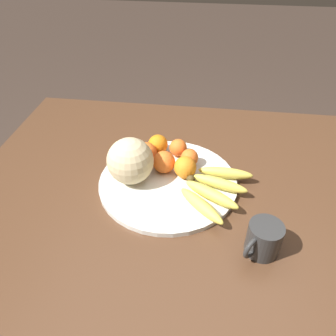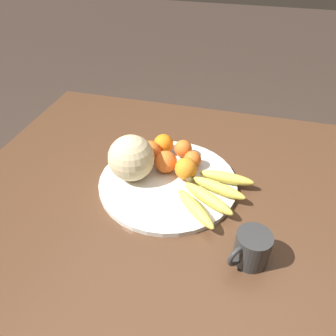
% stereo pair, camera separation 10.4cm
% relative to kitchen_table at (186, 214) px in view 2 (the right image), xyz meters
% --- Properties ---
extents(ground_plane, '(12.00, 12.00, 0.00)m').
position_rel_kitchen_table_xyz_m(ground_plane, '(0.00, 0.00, -0.65)').
color(ground_plane, '#382B23').
extents(kitchen_table, '(1.47, 1.17, 0.73)m').
position_rel_kitchen_table_xyz_m(kitchen_table, '(0.00, 0.00, 0.00)').
color(kitchen_table, '#4C301E').
rests_on(kitchen_table, ground_plane).
extents(fruit_bowl, '(0.45, 0.45, 0.02)m').
position_rel_kitchen_table_xyz_m(fruit_bowl, '(0.07, -0.05, 0.09)').
color(fruit_bowl, silver).
rests_on(fruit_bowl, kitchen_table).
extents(melon, '(0.15, 0.15, 0.15)m').
position_rel_kitchen_table_xyz_m(melon, '(0.19, -0.04, 0.17)').
color(melon, beige).
rests_on(melon, fruit_bowl).
extents(banana_bunch, '(0.24, 0.26, 0.04)m').
position_rel_kitchen_table_xyz_m(banana_bunch, '(-0.08, -0.00, 0.12)').
color(banana_bunch, '#473819').
rests_on(banana_bunch, fruit_bowl).
extents(orange_front_left, '(0.07, 0.07, 0.07)m').
position_rel_kitchen_table_xyz_m(orange_front_left, '(0.16, -0.13, 0.13)').
color(orange_front_left, orange).
rests_on(orange_front_left, fruit_bowl).
extents(orange_front_right, '(0.07, 0.07, 0.07)m').
position_rel_kitchen_table_xyz_m(orange_front_right, '(0.02, -0.07, 0.13)').
color(orange_front_right, orange).
rests_on(orange_front_right, fruit_bowl).
extents(orange_mid_center, '(0.06, 0.06, 0.06)m').
position_rel_kitchen_table_xyz_m(orange_mid_center, '(0.06, -0.19, 0.13)').
color(orange_mid_center, orange).
rests_on(orange_mid_center, fruit_bowl).
extents(orange_back_left, '(0.07, 0.07, 0.07)m').
position_rel_kitchen_table_xyz_m(orange_back_left, '(0.13, -0.19, 0.13)').
color(orange_back_left, orange).
rests_on(orange_back_left, fruit_bowl).
extents(orange_back_right, '(0.07, 0.07, 0.07)m').
position_rel_kitchen_table_xyz_m(orange_back_right, '(0.09, -0.09, 0.13)').
color(orange_back_right, orange).
rests_on(orange_back_right, fruit_bowl).
extents(orange_top_small, '(0.06, 0.06, 0.06)m').
position_rel_kitchen_table_xyz_m(orange_top_small, '(0.01, -0.14, 0.13)').
color(orange_top_small, orange).
rests_on(orange_top_small, fruit_bowl).
extents(ceramic_mug, '(0.10, 0.11, 0.09)m').
position_rel_kitchen_table_xyz_m(ceramic_mug, '(-0.20, 0.19, 0.13)').
color(ceramic_mug, '#2D2D2D').
rests_on(ceramic_mug, kitchen_table).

